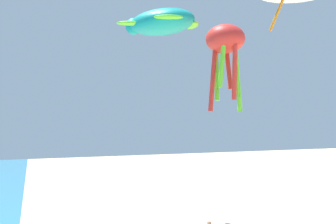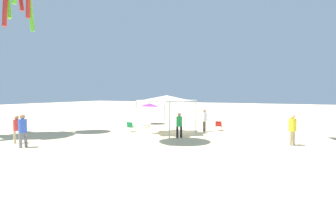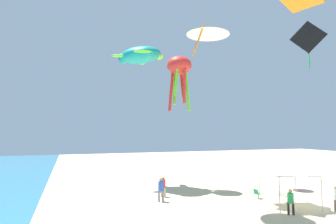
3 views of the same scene
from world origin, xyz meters
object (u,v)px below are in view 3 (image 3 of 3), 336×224
at_px(beach_umbrella, 295,170).
at_px(folding_chair_near_cooler, 257,193).
at_px(cooler_box, 282,194).
at_px(person_beachcomber, 163,185).
at_px(kite_diamond_black, 308,39).
at_px(person_kite_handler, 161,188).
at_px(person_watching_sky, 336,196).
at_px(kite_turtle_teal, 139,56).
at_px(canopy_tent, 288,171).
at_px(person_by_tent, 291,200).
at_px(kite_octopus_red, 179,68).
at_px(kite_delta_white, 208,31).

distance_m(beach_umbrella, folding_chair_near_cooler, 6.25).
height_order(cooler_box, person_beachcomber, person_beachcomber).
distance_m(beach_umbrella, kite_diamond_black, 13.39).
height_order(folding_chair_near_cooler, person_kite_handler, person_kite_handler).
xyz_separation_m(cooler_box, person_watching_sky, (-5.25, -0.12, 0.86)).
bearing_deg(person_beachcomber, kite_turtle_teal, 108.72).
xyz_separation_m(canopy_tent, person_by_tent, (-1.75, 1.49, -1.65)).
bearing_deg(kite_diamond_black, kite_octopus_red, -21.93).
xyz_separation_m(person_kite_handler, kite_turtle_teal, (8.09, -0.10, 13.26)).
distance_m(person_kite_handler, person_beachcomber, 1.71).
distance_m(canopy_tent, kite_diamond_black, 10.05).
bearing_deg(person_by_tent, person_beachcomber, -17.61).
bearing_deg(person_watching_sky, cooler_box, 84.75).
distance_m(person_kite_handler, kite_diamond_black, 16.08).
distance_m(beach_umbrella, kite_turtle_teal, 20.37).
relative_size(cooler_box, person_watching_sky, 0.41).
xyz_separation_m(canopy_tent, person_kite_handler, (4.74, 8.74, -1.55)).
height_order(beach_umbrella, person_kite_handler, beach_umbrella).
bearing_deg(person_watching_sky, person_by_tent, 165.77).
bearing_deg(person_by_tent, kite_turtle_teal, -30.53).
distance_m(beach_umbrella, kite_octopus_red, 15.66).
xyz_separation_m(person_kite_handler, kite_delta_white, (-2.95, -2.90, 12.54)).
height_order(canopy_tent, kite_delta_white, kite_delta_white).
bearing_deg(person_watching_sky, person_kite_handler, 140.85).
distance_m(canopy_tent, folding_chair_near_cooler, 3.67).
relative_size(beach_umbrella, person_kite_handler, 1.10).
relative_size(folding_chair_near_cooler, person_beachcomber, 0.47).
bearing_deg(kite_turtle_teal, kite_octopus_red, -159.33).
height_order(cooler_box, person_kite_handler, person_kite_handler).
bearing_deg(kite_octopus_red, kite_diamond_black, -111.98).
relative_size(folding_chair_near_cooler, kite_octopus_red, 0.14).
bearing_deg(kite_diamond_black, beach_umbrella, -81.75).
bearing_deg(beach_umbrella, kite_turtle_teal, 59.16).
height_order(cooler_box, kite_turtle_teal, kite_turtle_teal).
distance_m(canopy_tent, person_kite_handler, 10.06).
relative_size(person_by_tent, person_beachcomber, 1.00).
distance_m(folding_chair_near_cooler, kite_delta_white, 14.21).
xyz_separation_m(person_watching_sky, kite_octopus_red, (12.23, 7.13, 11.51)).
bearing_deg(kite_delta_white, kite_octopus_red, 53.36).
relative_size(beach_umbrella, kite_octopus_red, 0.35).
bearing_deg(kite_delta_white, person_by_tent, -69.53).
bearing_deg(beach_umbrella, kite_octopus_red, 61.91).
height_order(person_by_tent, kite_delta_white, kite_delta_white).
bearing_deg(person_kite_handler, kite_delta_white, -46.45).
bearing_deg(folding_chair_near_cooler, person_beachcomber, 55.91).
relative_size(person_by_tent, person_kite_handler, 0.91).
distance_m(person_watching_sky, kite_turtle_teal, 22.85).
bearing_deg(person_watching_sky, kite_delta_white, 146.75).
xyz_separation_m(beach_umbrella, person_watching_sky, (-6.83, 2.98, -0.84)).
bearing_deg(person_beachcomber, kite_octopus_red, 63.42).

